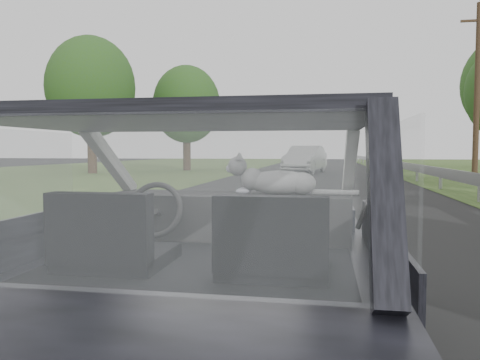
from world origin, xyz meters
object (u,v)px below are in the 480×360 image
at_px(subject_car, 205,255).
at_px(utility_pole, 477,92).
at_px(other_car, 305,159).
at_px(cat, 279,181).

bearing_deg(subject_car, utility_pole, 70.18).
bearing_deg(utility_pole, other_car, 149.31).
bearing_deg(other_car, subject_car, -78.17).
bearing_deg(subject_car, other_car, 91.12).
xyz_separation_m(cat, utility_pole, (7.02, 19.80, 2.85)).
xyz_separation_m(subject_car, cat, (0.34, 0.63, 0.36)).
distance_m(subject_car, cat, 0.80).
bearing_deg(cat, subject_car, -121.89).
height_order(cat, other_car, other_car).
distance_m(cat, other_car, 24.47).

